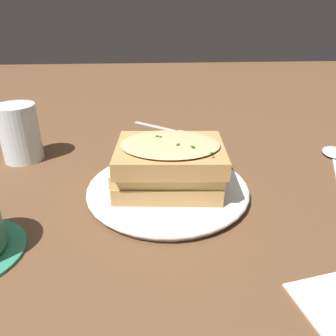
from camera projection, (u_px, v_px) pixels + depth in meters
ground_plane at (155, 194)px, 0.49m from camera, size 2.40×2.40×0.00m
dinner_plate at (168, 190)px, 0.48m from camera, size 0.24×0.24×0.01m
sandwich at (169, 165)px, 0.46m from camera, size 0.16×0.13×0.07m
water_glass at (20, 133)px, 0.58m from camera, size 0.07×0.07×0.10m
fork at (177, 131)px, 0.72m from camera, size 0.16×0.13×0.00m
spoon at (334, 154)px, 0.61m from camera, size 0.09×0.16×0.01m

